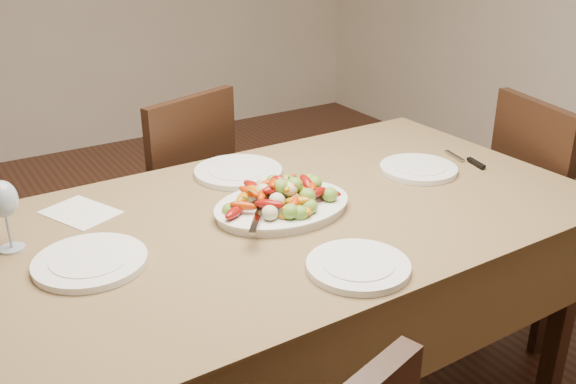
% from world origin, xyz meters
% --- Properties ---
extents(dining_table, '(1.85, 1.06, 0.76)m').
position_xyz_m(dining_table, '(0.09, -0.04, 0.38)').
color(dining_table, brown).
rests_on(dining_table, ground).
extents(chair_far, '(0.53, 0.53, 0.95)m').
position_xyz_m(chair_far, '(0.03, 0.81, 0.47)').
color(chair_far, black).
rests_on(chair_far, ground).
extents(chair_right, '(0.51, 0.51, 0.95)m').
position_xyz_m(chair_right, '(1.30, -0.14, 0.47)').
color(chair_right, black).
rests_on(chair_right, ground).
extents(serving_platter, '(0.41, 0.31, 0.02)m').
position_xyz_m(serving_platter, '(0.08, -0.04, 0.77)').
color(serving_platter, white).
rests_on(serving_platter, dining_table).
extents(roasted_vegetables, '(0.34, 0.23, 0.09)m').
position_xyz_m(roasted_vegetables, '(0.08, -0.04, 0.83)').
color(roasted_vegetables, maroon).
rests_on(roasted_vegetables, serving_platter).
extents(serving_spoon, '(0.26, 0.21, 0.03)m').
position_xyz_m(serving_spoon, '(0.01, -0.07, 0.81)').
color(serving_spoon, '#9EA0A8').
rests_on(serving_spoon, serving_platter).
extents(plate_left, '(0.28, 0.28, 0.02)m').
position_xyz_m(plate_left, '(-0.49, -0.04, 0.77)').
color(plate_left, white).
rests_on(plate_left, dining_table).
extents(plate_right, '(0.26, 0.26, 0.02)m').
position_xyz_m(plate_right, '(0.63, -0.01, 0.77)').
color(plate_right, white).
rests_on(plate_right, dining_table).
extents(plate_far, '(0.29, 0.29, 0.02)m').
position_xyz_m(plate_far, '(0.11, 0.29, 0.77)').
color(plate_far, white).
rests_on(plate_far, dining_table).
extents(plate_near, '(0.26, 0.26, 0.02)m').
position_xyz_m(plate_near, '(0.06, -0.42, 0.77)').
color(plate_near, white).
rests_on(plate_near, dining_table).
extents(wine_glass, '(0.08, 0.08, 0.20)m').
position_xyz_m(wine_glass, '(-0.64, 0.15, 0.86)').
color(wine_glass, '#8C99A5').
rests_on(wine_glass, dining_table).
extents(menu_card, '(0.22, 0.25, 0.00)m').
position_xyz_m(menu_card, '(-0.43, 0.27, 0.76)').
color(menu_card, silver).
rests_on(menu_card, dining_table).
extents(table_knife, '(0.06, 0.20, 0.01)m').
position_xyz_m(table_knife, '(0.84, -0.03, 0.76)').
color(table_knife, '#9EA0A8').
rests_on(table_knife, dining_table).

